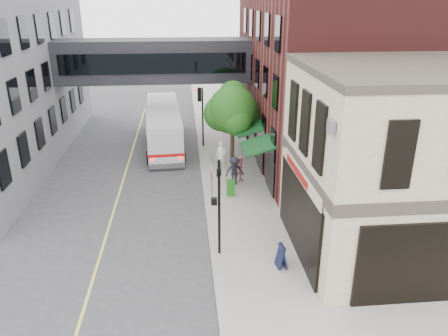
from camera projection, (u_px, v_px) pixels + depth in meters
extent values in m
plane|color=#38383A|center=(214.00, 283.00, 17.93)|extent=(120.00, 120.00, 0.00)
cube|color=gray|center=(228.00, 160.00, 31.01)|extent=(4.00, 60.00, 0.15)
cube|color=tan|center=(415.00, 166.00, 19.04)|extent=(10.00, 8.00, 8.15)
cube|color=#38332B|center=(415.00, 164.00, 19.01)|extent=(10.12, 8.12, 0.50)
cube|color=#38332B|center=(432.00, 68.00, 17.46)|extent=(10.12, 8.12, 0.30)
cube|color=black|center=(298.00, 216.00, 19.43)|extent=(0.14, 6.40, 3.40)
cube|color=black|center=(297.00, 216.00, 19.42)|extent=(0.04, 5.90, 3.00)
cube|color=maroon|center=(296.00, 171.00, 19.25)|extent=(0.03, 3.60, 0.32)
cube|color=#481816|center=(342.00, 57.00, 30.05)|extent=(12.00, 18.00, 14.00)
cube|color=#0C3719|center=(245.00, 120.00, 29.79)|extent=(1.80, 13.00, 0.40)
cube|color=black|center=(155.00, 61.00, 31.89)|extent=(14.00, 3.00, 3.00)
cube|color=black|center=(153.00, 64.00, 30.45)|extent=(13.00, 0.08, 1.40)
cube|color=black|center=(156.00, 58.00, 33.32)|extent=(13.00, 0.08, 1.40)
cylinder|color=black|center=(219.00, 208.00, 18.92)|extent=(0.12, 0.12, 4.50)
cube|color=black|center=(214.00, 201.00, 18.77)|extent=(0.25, 0.22, 0.30)
imported|color=black|center=(219.00, 169.00, 18.23)|extent=(0.20, 0.16, 1.00)
cylinder|color=black|center=(203.00, 117.00, 32.78)|extent=(0.12, 0.12, 4.50)
cube|color=black|center=(200.00, 113.00, 32.63)|extent=(0.25, 0.22, 0.30)
cube|color=black|center=(199.00, 94.00, 32.11)|extent=(0.28, 0.28, 1.00)
sphere|color=#FF0C05|center=(197.00, 90.00, 31.97)|extent=(0.18, 0.18, 0.18)
cylinder|color=gray|center=(212.00, 179.00, 23.82)|extent=(0.08, 0.08, 3.00)
cube|color=white|center=(211.00, 167.00, 23.56)|extent=(0.03, 0.75, 0.22)
cube|color=#0C591E|center=(211.00, 158.00, 23.35)|extent=(0.03, 0.70, 0.18)
cube|color=#B20C0C|center=(211.00, 176.00, 23.74)|extent=(0.03, 0.30, 0.40)
cylinder|color=#382619|center=(232.00, 145.00, 29.56)|extent=(0.28, 0.28, 2.80)
sphere|color=#1B4913|center=(233.00, 110.00, 28.66)|extent=(3.20, 3.20, 3.20)
sphere|color=#1B4913|center=(243.00, 114.00, 29.34)|extent=(2.20, 2.20, 2.20)
sphere|color=#1B4913|center=(222.00, 113.00, 28.99)|extent=(2.40, 2.40, 2.40)
sphere|color=#1B4913|center=(233.00, 96.00, 28.93)|extent=(2.00, 2.00, 2.00)
cube|color=#D8CC4C|center=(121.00, 188.00, 26.74)|extent=(0.12, 40.00, 0.01)
cube|color=silver|center=(164.00, 126.00, 33.71)|extent=(3.07, 11.12, 2.77)
cube|color=black|center=(163.00, 120.00, 33.53)|extent=(3.12, 10.94, 1.00)
cube|color=#B20C0C|center=(164.00, 131.00, 33.88)|extent=(3.13, 11.14, 0.21)
cylinder|color=black|center=(149.00, 158.00, 30.26)|extent=(0.35, 0.97, 0.96)
cylinder|color=black|center=(183.00, 156.00, 30.60)|extent=(0.35, 0.97, 0.96)
cylinder|color=black|center=(149.00, 127.00, 37.27)|extent=(0.35, 0.97, 0.96)
cylinder|color=black|center=(177.00, 125.00, 37.62)|extent=(0.35, 0.97, 0.96)
imported|color=white|center=(221.00, 155.00, 28.85)|extent=(0.76, 0.56, 1.92)
imported|color=pink|center=(241.00, 169.00, 26.99)|extent=(1.01, 0.94, 1.66)
imported|color=black|center=(235.00, 171.00, 26.50)|extent=(1.27, 0.88, 1.80)
cube|color=#1C6016|center=(231.00, 188.00, 25.25)|extent=(0.49, 0.44, 0.92)
cube|color=black|center=(281.00, 256.00, 18.57)|extent=(0.45, 0.63, 1.05)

